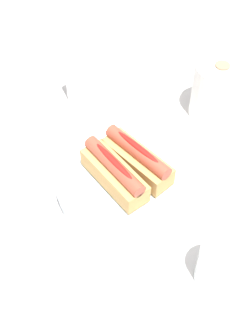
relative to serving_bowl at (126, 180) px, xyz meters
The scene contains 7 objects.
ground_plane 0.03m from the serving_bowl, 22.44° to the right, with size 2.40×2.40×0.00m, color beige.
serving_bowl is the anchor object (origin of this frame).
hotdog_front 0.05m from the serving_bowl, 95.25° to the right, with size 0.15×0.06×0.06m.
hotdog_back 0.05m from the serving_bowl, 84.75° to the left, with size 0.15×0.05×0.06m.
water_glass 0.24m from the serving_bowl, ahead, with size 0.07×0.07×0.09m.
paper_towel_roll 0.29m from the serving_bowl, 92.96° to the left, with size 0.11×0.11×0.13m.
napkin_box 0.25m from the serving_bowl, 155.46° to the left, with size 0.11×0.04×0.15m, color white.
Camera 1 is at (0.35, -0.35, 0.68)m, focal length 46.21 mm.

